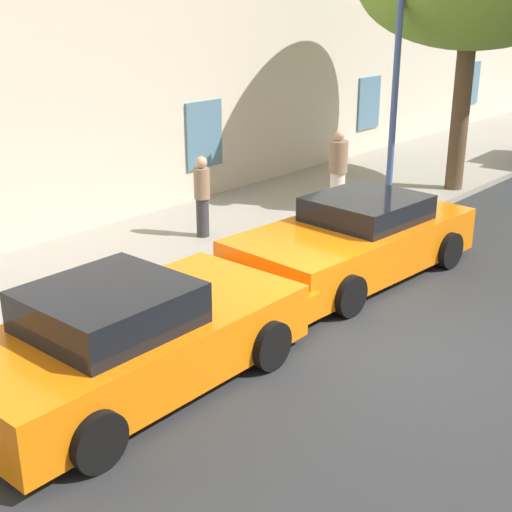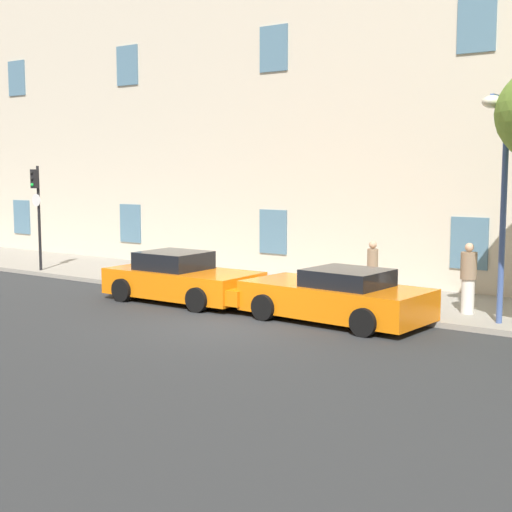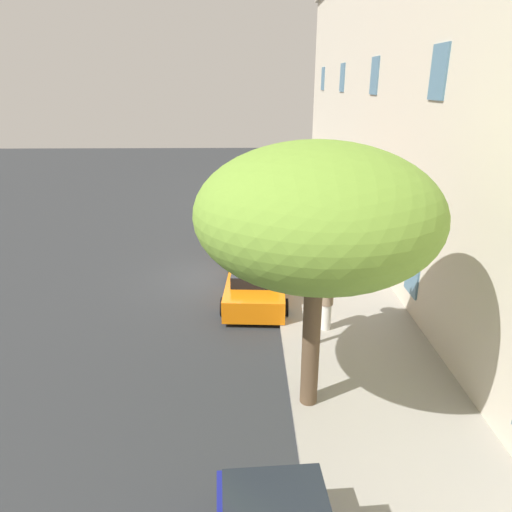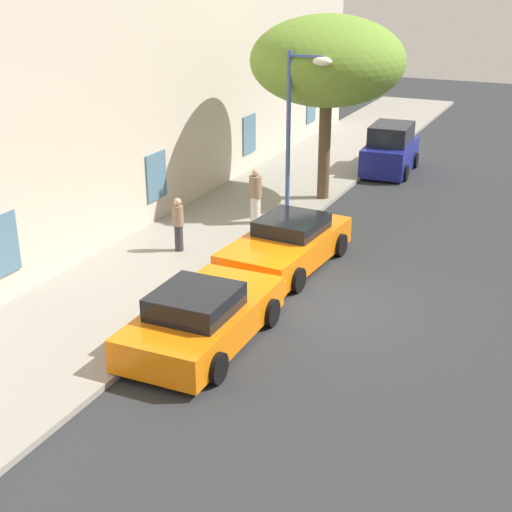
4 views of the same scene
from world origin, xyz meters
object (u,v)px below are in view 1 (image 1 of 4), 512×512
Objects in this scene: street_lamp at (418,34)px; pedestrian_strolling at (338,171)px; sportscar_yellow_flank at (347,244)px; sportscar_red_lead at (143,335)px; pedestrian_admiring at (202,196)px.

street_lamp is 2.99× the size of pedestrian_strolling.
pedestrian_strolling is (2.74, 2.12, 0.45)m from sportscar_yellow_flank.
street_lamp is at bearing 7.52° from sportscar_red_lead.
street_lamp is (3.73, 1.01, 3.24)m from sportscar_yellow_flank.
street_lamp reaches higher than sportscar_red_lead.
pedestrian_strolling is at bearing -17.37° from pedestrian_admiring.
sportscar_yellow_flank is at bearing -164.93° from street_lamp.
sportscar_red_lead is 8.95m from street_lamp.
sportscar_red_lead is 7.62m from pedestrian_strolling.
street_lamp is at bearing -26.92° from pedestrian_admiring.
sportscar_yellow_flank is 2.89× the size of pedestrian_strolling.
sportscar_red_lead is 5.26m from pedestrian_admiring.
pedestrian_strolling reaches higher than pedestrian_admiring.
sportscar_red_lead is at bearing -163.14° from pedestrian_strolling.
street_lamp reaches higher than pedestrian_admiring.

